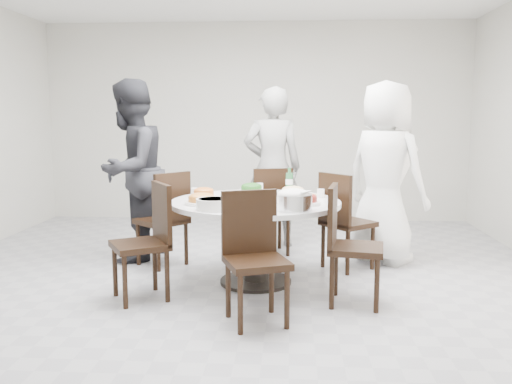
# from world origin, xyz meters

# --- Properties ---
(floor) EXTENTS (6.00, 6.00, 0.01)m
(floor) POSITION_xyz_m (0.00, 0.00, 0.00)
(floor) COLOR #A2A2A6
(floor) RESTS_ON ground
(wall_back) EXTENTS (6.00, 0.01, 2.80)m
(wall_back) POSITION_xyz_m (0.00, 3.00, 1.40)
(wall_back) COLOR beige
(wall_back) RESTS_ON ground
(wall_front) EXTENTS (6.00, 0.01, 2.80)m
(wall_front) POSITION_xyz_m (0.00, -3.00, 1.40)
(wall_front) COLOR beige
(wall_front) RESTS_ON ground
(dining_table) EXTENTS (1.50, 1.50, 0.75)m
(dining_table) POSITION_xyz_m (0.19, -0.05, 0.38)
(dining_table) COLOR white
(dining_table) RESTS_ON floor
(chair_ne) EXTENTS (0.59, 0.59, 0.95)m
(chair_ne) POSITION_xyz_m (1.07, 0.49, 0.47)
(chair_ne) COLOR black
(chair_ne) RESTS_ON floor
(chair_n) EXTENTS (0.52, 0.52, 0.95)m
(chair_n) POSITION_xyz_m (0.27, 1.03, 0.47)
(chair_n) COLOR black
(chair_n) RESTS_ON floor
(chair_nw) EXTENTS (0.59, 0.59, 0.95)m
(chair_nw) POSITION_xyz_m (-0.78, 0.49, 0.47)
(chair_nw) COLOR black
(chair_nw) RESTS_ON floor
(chair_sw) EXTENTS (0.58, 0.58, 0.95)m
(chair_sw) POSITION_xyz_m (-0.72, -0.54, 0.47)
(chair_sw) COLOR black
(chair_sw) RESTS_ON floor
(chair_s) EXTENTS (0.54, 0.54, 0.95)m
(chair_s) POSITION_xyz_m (0.26, -1.00, 0.47)
(chair_s) COLOR black
(chair_s) RESTS_ON floor
(chair_se) EXTENTS (0.48, 0.48, 0.95)m
(chair_se) POSITION_xyz_m (1.02, -0.54, 0.47)
(chair_se) COLOR black
(chair_se) RESTS_ON floor
(diner_right) EXTENTS (1.06, 1.05, 1.84)m
(diner_right) POSITION_xyz_m (1.46, 0.77, 0.92)
(diner_right) COLOR white
(diner_right) RESTS_ON floor
(diner_middle) EXTENTS (0.69, 0.48, 1.82)m
(diner_middle) POSITION_xyz_m (0.29, 1.41, 0.91)
(diner_middle) COLOR black
(diner_middle) RESTS_ON floor
(diner_left) EXTENTS (0.89, 1.04, 1.87)m
(diner_left) POSITION_xyz_m (-1.15, 0.70, 0.93)
(diner_left) COLOR black
(diner_left) RESTS_ON floor
(dish_greens) EXTENTS (0.26, 0.26, 0.07)m
(dish_greens) POSITION_xyz_m (0.12, 0.46, 0.78)
(dish_greens) COLOR white
(dish_greens) RESTS_ON dining_table
(dish_pale) EXTENTS (0.26, 0.26, 0.07)m
(dish_pale) POSITION_xyz_m (0.52, 0.24, 0.79)
(dish_pale) COLOR white
(dish_pale) RESTS_ON dining_table
(dish_orange) EXTENTS (0.23, 0.23, 0.06)m
(dish_orange) POSITION_xyz_m (-0.29, 0.12, 0.78)
(dish_orange) COLOR white
(dish_orange) RESTS_ON dining_table
(dish_redbrown) EXTENTS (0.29, 0.29, 0.07)m
(dish_redbrown) POSITION_xyz_m (0.61, -0.23, 0.79)
(dish_redbrown) COLOR white
(dish_redbrown) RESTS_ON dining_table
(dish_tofu) EXTENTS (0.29, 0.29, 0.07)m
(dish_tofu) POSITION_xyz_m (-0.25, -0.28, 0.79)
(dish_tofu) COLOR white
(dish_tofu) RESTS_ON dining_table
(rice_bowl) EXTENTS (0.30, 0.30, 0.13)m
(rice_bowl) POSITION_xyz_m (0.52, -0.51, 0.81)
(rice_bowl) COLOR silver
(rice_bowl) RESTS_ON dining_table
(soup_bowl) EXTENTS (0.28, 0.28, 0.09)m
(soup_bowl) POSITION_xyz_m (-0.11, -0.52, 0.79)
(soup_bowl) COLOR white
(soup_bowl) RESTS_ON dining_table
(beverage_bottle) EXTENTS (0.07, 0.07, 0.24)m
(beverage_bottle) POSITION_xyz_m (0.49, 0.49, 0.87)
(beverage_bottle) COLOR #286638
(beverage_bottle) RESTS_ON dining_table
(tea_cups) EXTENTS (0.07, 0.07, 0.08)m
(tea_cups) POSITION_xyz_m (0.23, 0.56, 0.79)
(tea_cups) COLOR white
(tea_cups) RESTS_ON dining_table
(chopsticks) EXTENTS (0.24, 0.04, 0.01)m
(chopsticks) POSITION_xyz_m (0.18, 0.59, 0.76)
(chopsticks) COLOR tan
(chopsticks) RESTS_ON dining_table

